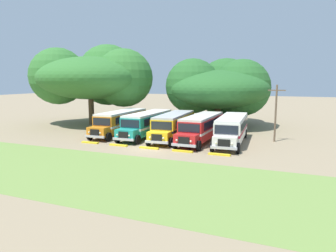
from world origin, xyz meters
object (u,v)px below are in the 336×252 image
parked_bus_slot_1 (147,123)px  parked_bus_slot_2 (174,125)px  broad_shade_tree (221,88)px  utility_pole (276,111)px  parked_bus_slot_4 (232,128)px  parked_bus_slot_3 (202,127)px  secondary_tree (96,77)px  parked_bus_slot_0 (121,121)px

parked_bus_slot_1 → parked_bus_slot_2: bearing=88.1°
broad_shade_tree → utility_pole: 13.42m
utility_pole → parked_bus_slot_4: bearing=-150.0°
parked_bus_slot_2 → broad_shade_tree: broad_shade_tree is taller
parked_bus_slot_3 → secondary_tree: 21.17m
parked_bus_slot_2 → broad_shade_tree: size_ratio=0.67×
parked_bus_slot_1 → parked_bus_slot_3: bearing=85.6°
secondary_tree → parked_bus_slot_1: bearing=-30.0°
parked_bus_slot_0 → utility_pole: size_ratio=1.76×
utility_pole → parked_bus_slot_3: bearing=-160.2°
secondary_tree → utility_pole: secondary_tree is taller
parked_bus_slot_4 → utility_pole: utility_pole is taller
parked_bus_slot_0 → parked_bus_slot_3: 10.65m
parked_bus_slot_1 → parked_bus_slot_2: size_ratio=0.99×
parked_bus_slot_1 → parked_bus_slot_3: same height
parked_bus_slot_3 → broad_shade_tree: broad_shade_tree is taller
parked_bus_slot_0 → broad_shade_tree: bearing=139.8°
parked_bus_slot_0 → utility_pole: utility_pole is taller
parked_bus_slot_4 → secondary_tree: secondary_tree is taller
broad_shade_tree → utility_pole: bearing=-50.1°
utility_pole → parked_bus_slot_2: bearing=-167.9°
parked_bus_slot_1 → utility_pole: size_ratio=1.76×
parked_bus_slot_0 → parked_bus_slot_4: bearing=86.6°
broad_shade_tree → parked_bus_slot_0: bearing=-128.1°
parked_bus_slot_1 → broad_shade_tree: broad_shade_tree is taller
parked_bus_slot_2 → broad_shade_tree: bearing=164.2°
parked_bus_slot_3 → secondary_tree: (-19.04, 7.43, 5.54)m
parked_bus_slot_4 → broad_shade_tree: broad_shade_tree is taller
broad_shade_tree → parked_bus_slot_2: bearing=-101.0°
parked_bus_slot_0 → parked_bus_slot_2: (7.18, -0.22, 0.00)m
broad_shade_tree → parked_bus_slot_3: bearing=-85.4°
parked_bus_slot_4 → parked_bus_slot_1: bearing=-95.4°
parked_bus_slot_3 → broad_shade_tree: size_ratio=0.66×
parked_bus_slot_1 → parked_bus_slot_3: 6.88m
parked_bus_slot_3 → parked_bus_slot_4: 3.28m
parked_bus_slot_3 → parked_bus_slot_4: bearing=94.7°
parked_bus_slot_2 → parked_bus_slot_1: bearing=-95.8°
parked_bus_slot_0 → secondary_tree: size_ratio=0.61×
parked_bus_slot_0 → parked_bus_slot_2: bearing=86.1°
parked_bus_slot_3 → secondary_tree: bearing=-111.3°
parked_bus_slot_0 → secondary_tree: secondary_tree is taller
parked_bus_slot_3 → broad_shade_tree: (-1.03, 12.85, 3.89)m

